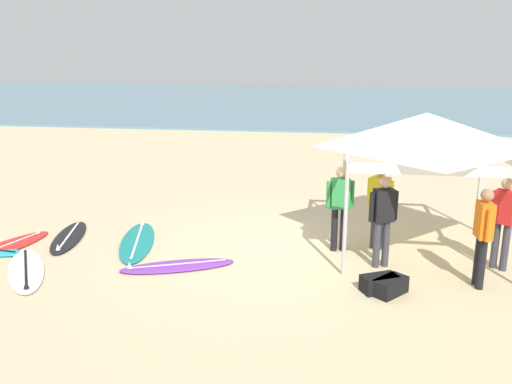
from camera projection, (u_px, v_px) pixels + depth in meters
The scene contains 14 objects.
ground_plane at pixel (282, 248), 10.85m from camera, with size 80.00×80.00×0.00m, color beige.
sea at pixel (325, 100), 43.26m from camera, with size 80.00×36.00×0.10m, color #568499.
canopy_tent at pixel (426, 132), 10.11m from camera, with size 3.05×3.05×2.75m.
surfboard_white at pixel (26, 270), 9.66m from camera, with size 1.72×2.26×0.19m.
surfboard_teal at pixel (137, 241), 11.10m from camera, with size 1.27×2.57×0.19m.
surfboard_purple at pixel (177, 266), 9.83m from camera, with size 2.17×1.31×0.19m.
surfboard_black at pixel (69, 237), 11.36m from camera, with size 1.05×2.18×0.19m.
person_green at pixel (340, 203), 10.45m from camera, with size 0.54×0.29×1.71m.
person_yellow at pixel (380, 201), 10.57m from camera, with size 0.50×0.36×1.71m.
person_red at pixel (504, 217), 9.54m from camera, with size 0.45×0.40×1.71m.
person_orange at pixel (483, 231), 8.81m from camera, with size 0.24×0.55×1.71m.
person_black at pixel (383, 215), 9.65m from camera, with size 0.52×0.33×1.71m.
gear_bag_near_tent at pixel (379, 283), 8.84m from camera, with size 0.60×0.32×0.28m, color black.
gear_bag_by_pole at pixel (390, 286), 8.73m from camera, with size 0.60×0.32×0.28m, color black.
Camera 1 is at (0.99, -10.17, 3.86)m, focal length 37.46 mm.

